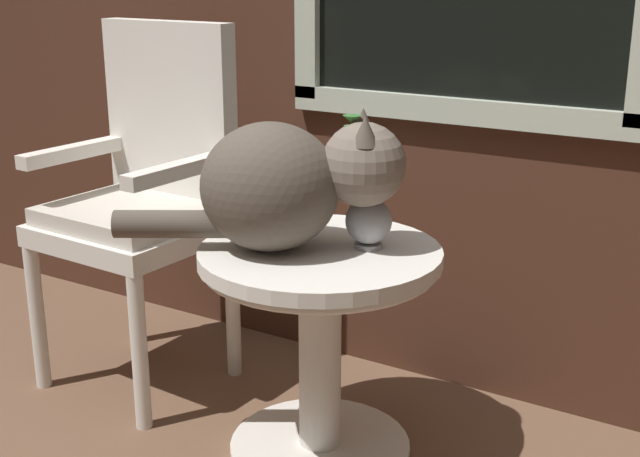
# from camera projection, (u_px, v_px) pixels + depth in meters

# --- Properties ---
(wicker_side_table) EXTENTS (0.59, 0.59, 0.56)m
(wicker_side_table) POSITION_uv_depth(u_px,v_px,m) (320.00, 316.00, 2.07)
(wicker_side_table) COLOR silver
(wicker_side_table) RESTS_ON ground_plane
(wicker_chair) EXTENTS (0.48, 0.45, 1.05)m
(wicker_chair) POSITION_uv_depth(u_px,v_px,m) (146.00, 188.00, 2.45)
(wicker_chair) COLOR silver
(wicker_chair) RESTS_ON ground_plane
(cat) EXTENTS (0.62, 0.44, 0.33)m
(cat) POSITION_uv_depth(u_px,v_px,m) (286.00, 183.00, 1.97)
(cat) COLOR brown
(cat) RESTS_ON wicker_side_table
(pewter_vase_with_ivy) EXTENTS (0.13, 0.11, 0.32)m
(pewter_vase_with_ivy) POSITION_uv_depth(u_px,v_px,m) (368.00, 211.00, 2.00)
(pewter_vase_with_ivy) COLOR #99999E
(pewter_vase_with_ivy) RESTS_ON wicker_side_table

